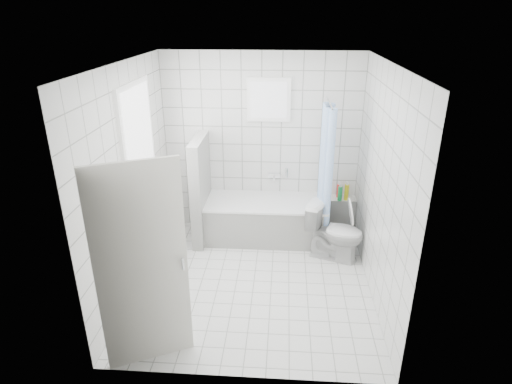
{
  "coord_description": "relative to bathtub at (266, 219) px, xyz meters",
  "views": [
    {
      "loc": [
        0.33,
        -4.41,
        3.1
      ],
      "look_at": [
        0.0,
        0.35,
        1.05
      ],
      "focal_mm": 30.0,
      "sensor_mm": 36.0,
      "label": 1
    }
  ],
  "objects": [
    {
      "name": "tiled_ledge",
      "position": [
        1.1,
        0.25,
        -0.02
      ],
      "size": [
        0.4,
        0.24,
        0.55
      ],
      "primitive_type": "cube",
      "color": "white",
      "rests_on": "ground"
    },
    {
      "name": "wall_back",
      "position": [
        -0.09,
        0.38,
        1.01
      ],
      "size": [
        2.8,
        0.02,
        2.6
      ],
      "primitive_type": "cube",
      "color": "white",
      "rests_on": "ground"
    },
    {
      "name": "wall_front",
      "position": [
        -0.09,
        -2.62,
        1.01
      ],
      "size": [
        2.8,
        0.02,
        2.6
      ],
      "primitive_type": "cube",
      "color": "white",
      "rests_on": "ground"
    },
    {
      "name": "tub_faucet",
      "position": [
        0.1,
        0.33,
        0.56
      ],
      "size": [
        0.18,
        0.06,
        0.06
      ],
      "primitive_type": "cube",
      "color": "silver",
      "rests_on": "wall_back"
    },
    {
      "name": "bathtub",
      "position": [
        0.0,
        0.0,
        0.0
      ],
      "size": [
        1.71,
        0.77,
        0.58
      ],
      "color": "white",
      "rests_on": "ground"
    },
    {
      "name": "curtain_rod",
      "position": [
        0.8,
        -0.02,
        1.71
      ],
      "size": [
        0.02,
        0.8,
        0.02
      ],
      "primitive_type": "cylinder",
      "rotation": [
        1.57,
        0.0,
        0.0
      ],
      "color": "silver",
      "rests_on": "wall_back"
    },
    {
      "name": "window_back",
      "position": [
        0.01,
        0.33,
        1.66
      ],
      "size": [
        0.5,
        0.01,
        0.5
      ],
      "primitive_type": "cube",
      "color": "white",
      "rests_on": "wall_back"
    },
    {
      "name": "sill_bottles",
      "position": [
        -1.39,
        -0.87,
        0.74
      ],
      "size": [
        0.2,
        0.76,
        0.32
      ],
      "color": "#D6536E",
      "rests_on": "window_sill"
    },
    {
      "name": "ledge_bottles",
      "position": [
        1.09,
        0.21,
        0.37
      ],
      "size": [
        0.16,
        0.18,
        0.24
      ],
      "color": "green",
      "rests_on": "tiled_ledge"
    },
    {
      "name": "door",
      "position": [
        -0.98,
        -2.43,
        0.71
      ],
      "size": [
        0.74,
        0.38,
        2.0
      ],
      "primitive_type": "cube",
      "rotation": [
        0.0,
        0.0,
        -1.13
      ],
      "color": "silver",
      "rests_on": "ground"
    },
    {
      "name": "shower_curtain",
      "position": [
        0.8,
        -0.16,
        0.81
      ],
      "size": [
        0.14,
        0.48,
        1.78
      ],
      "primitive_type": null,
      "color": "#5698FC",
      "rests_on": "curtain_rod"
    },
    {
      "name": "toilet",
      "position": [
        0.94,
        -0.49,
        0.09
      ],
      "size": [
        0.84,
        0.65,
        0.75
      ],
      "primitive_type": "imported",
      "rotation": [
        0.0,
        0.0,
        1.23
      ],
      "color": "silver",
      "rests_on": "ground"
    },
    {
      "name": "wall_right",
      "position": [
        1.31,
        -1.12,
        1.01
      ],
      "size": [
        0.02,
        3.0,
        2.6
      ],
      "primitive_type": "cube",
      "color": "white",
      "rests_on": "ground"
    },
    {
      "name": "ceiling",
      "position": [
        -0.09,
        -1.12,
        2.31
      ],
      "size": [
        3.0,
        3.0,
        0.0
      ],
      "primitive_type": "plane",
      "rotation": [
        3.14,
        0.0,
        0.0
      ],
      "color": "white",
      "rests_on": "ground"
    },
    {
      "name": "partition_wall",
      "position": [
        -0.92,
        -0.05,
        0.46
      ],
      "size": [
        0.15,
        0.85,
        1.5
      ],
      "primitive_type": "cube",
      "color": "white",
      "rests_on": "ground"
    },
    {
      "name": "ground",
      "position": [
        -0.09,
        -1.12,
        -0.29
      ],
      "size": [
        3.0,
        3.0,
        0.0
      ],
      "primitive_type": "plane",
      "color": "white",
      "rests_on": "ground"
    },
    {
      "name": "window_left",
      "position": [
        -1.45,
        -0.82,
        1.31
      ],
      "size": [
        0.01,
        0.9,
        1.4
      ],
      "primitive_type": "cube",
      "color": "white",
      "rests_on": "wall_left"
    },
    {
      "name": "wall_left",
      "position": [
        -1.49,
        -1.12,
        1.01
      ],
      "size": [
        0.02,
        3.0,
        2.6
      ],
      "primitive_type": "cube",
      "color": "white",
      "rests_on": "ground"
    },
    {
      "name": "window_sill",
      "position": [
        -1.4,
        -0.82,
        0.57
      ],
      "size": [
        0.18,
        1.02,
        0.08
      ],
      "primitive_type": "cube",
      "color": "white",
      "rests_on": "wall_left"
    }
  ]
}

